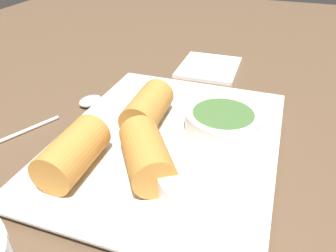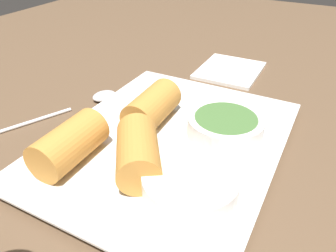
# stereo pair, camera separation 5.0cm
# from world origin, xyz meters

# --- Properties ---
(table_surface) EXTENTS (1.80, 1.40, 0.02)m
(table_surface) POSITION_xyz_m (0.00, 0.00, 0.01)
(table_surface) COLOR brown
(table_surface) RESTS_ON ground
(serving_plate) EXTENTS (0.33, 0.26, 0.01)m
(serving_plate) POSITION_xyz_m (0.01, 0.03, 0.03)
(serving_plate) COLOR silver
(serving_plate) RESTS_ON table_surface
(roll_front_left) EXTENTS (0.10, 0.09, 0.05)m
(roll_front_left) POSITION_xyz_m (0.08, 0.02, 0.06)
(roll_front_left) COLOR #C68438
(roll_front_left) RESTS_ON serving_plate
(roll_front_right) EXTENTS (0.09, 0.05, 0.05)m
(roll_front_right) POSITION_xyz_m (-0.01, -0.01, 0.06)
(roll_front_right) COLOR #C68438
(roll_front_right) RESTS_ON serving_plate
(roll_back_left) EXTENTS (0.09, 0.05, 0.05)m
(roll_back_left) POSITION_xyz_m (0.10, -0.05, 0.06)
(roll_back_left) COLOR #C68438
(roll_back_left) RESTS_ON serving_plate
(dipping_bowl_near) EXTENTS (0.09, 0.09, 0.03)m
(dipping_bowl_near) POSITION_xyz_m (-0.03, 0.09, 0.05)
(dipping_bowl_near) COLOR white
(dipping_bowl_near) RESTS_ON serving_plate
(dipping_bowl_far) EXTENTS (0.09, 0.09, 0.03)m
(dipping_bowl_far) POSITION_xyz_m (0.09, 0.09, 0.05)
(dipping_bowl_far) COLOR white
(dipping_bowl_far) RESTS_ON serving_plate
(spoon) EXTENTS (0.19, 0.10, 0.01)m
(spoon) POSITION_xyz_m (-0.03, -0.13, 0.03)
(spoon) COLOR silver
(spoon) RESTS_ON table_surface
(napkin) EXTENTS (0.13, 0.11, 0.01)m
(napkin) POSITION_xyz_m (-0.25, 0.02, 0.02)
(napkin) COLOR white
(napkin) RESTS_ON table_surface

